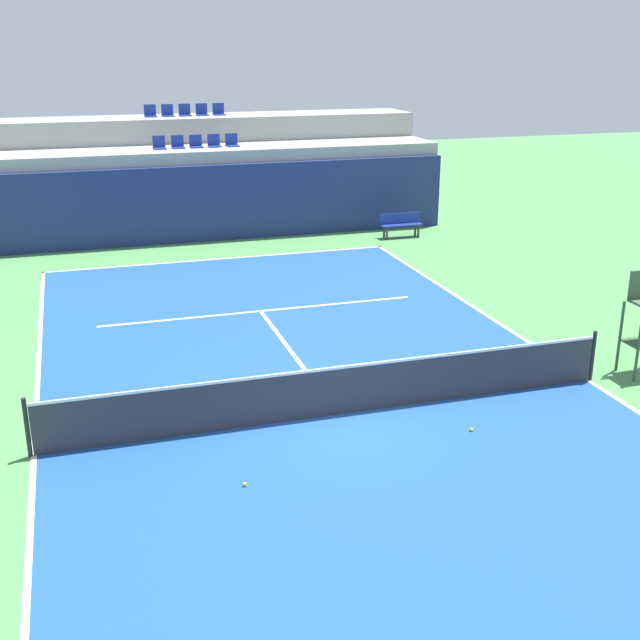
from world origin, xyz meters
name	(u,v)px	position (x,y,z in m)	size (l,w,h in m)	color
ground_plane	(338,415)	(0.00, 0.00, 0.00)	(80.00, 80.00, 0.00)	#4C8C4C
court_surface	(338,414)	(0.00, 0.00, 0.01)	(11.00, 24.00, 0.01)	#1E4C99
baseline_far	(221,259)	(0.00, 11.95, 0.01)	(11.00, 0.10, 0.00)	white
sideline_left	(34,455)	(-5.45, 0.00, 0.01)	(0.10, 24.00, 0.00)	white
sideline_right	(588,380)	(5.45, 0.00, 0.01)	(0.10, 24.00, 0.00)	white
service_line_far	(261,311)	(0.00, 6.40, 0.01)	(8.26, 0.10, 0.00)	white
centre_service_line	(293,354)	(0.00, 3.20, 0.01)	(0.10, 6.40, 0.00)	white
back_wall	(205,204)	(0.00, 14.61, 1.31)	(17.58, 0.30, 2.62)	navy
stands_tier_lower	(199,191)	(0.00, 15.96, 1.53)	(17.58, 2.40, 3.06)	#9E9E99
stands_tier_upper	(188,169)	(0.00, 18.36, 1.98)	(17.58, 2.40, 3.95)	#9E9E99
seating_row_lower	(196,144)	(0.00, 16.06, 3.19)	(3.02, 0.44, 0.44)	navy
seating_row_upper	(185,112)	(0.00, 18.46, 4.08)	(3.02, 0.44, 0.44)	navy
tennis_net	(339,390)	(0.00, 0.00, 0.51)	(11.08, 0.08, 1.07)	black
player_bench	(401,223)	(6.70, 13.12, 0.51)	(1.50, 0.40, 0.85)	navy
tennis_ball_0	(471,429)	(2.07, -1.37, 0.04)	(0.07, 0.07, 0.07)	#CCE033
tennis_ball_1	(245,484)	(-2.24, -2.04, 0.04)	(0.07, 0.07, 0.07)	#CCE033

